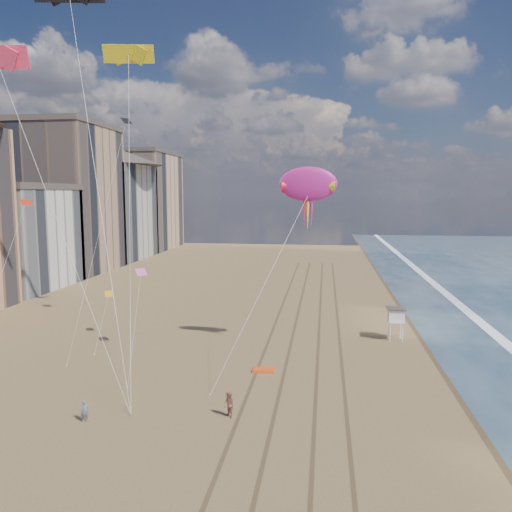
{
  "coord_description": "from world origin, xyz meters",
  "views": [
    {
      "loc": [
        4.5,
        -20.29,
        15.36
      ],
      "look_at": [
        -1.94,
        26.0,
        9.5
      ],
      "focal_mm": 35.0,
      "sensor_mm": 36.0,
      "label": 1
    }
  ],
  "objects_px": {
    "lifeguard_stand": "(396,315)",
    "kite_flyer_b": "(229,405)",
    "grounded_kite": "(264,370)",
    "kite_flyer_a": "(85,411)",
    "show_kite": "(308,185)"
  },
  "relations": [
    {
      "from": "lifeguard_stand",
      "to": "kite_flyer_b",
      "type": "distance_m",
      "value": 24.79
    },
    {
      "from": "grounded_kite",
      "to": "kite_flyer_a",
      "type": "xyz_separation_m",
      "value": [
        -10.82,
        -11.29,
        0.63
      ]
    },
    {
      "from": "grounded_kite",
      "to": "kite_flyer_b",
      "type": "xyz_separation_m",
      "value": [
        -1.27,
        -9.33,
        0.79
      ]
    },
    {
      "from": "show_kite",
      "to": "kite_flyer_b",
      "type": "relative_size",
      "value": 11.05
    },
    {
      "from": "lifeguard_stand",
      "to": "grounded_kite",
      "type": "height_order",
      "value": "lifeguard_stand"
    },
    {
      "from": "lifeguard_stand",
      "to": "kite_flyer_b",
      "type": "height_order",
      "value": "lifeguard_stand"
    },
    {
      "from": "show_kite",
      "to": "lifeguard_stand",
      "type": "bearing_deg",
      "value": 36.45
    },
    {
      "from": "grounded_kite",
      "to": "show_kite",
      "type": "height_order",
      "value": "show_kite"
    },
    {
      "from": "kite_flyer_a",
      "to": "kite_flyer_b",
      "type": "xyz_separation_m",
      "value": [
        9.55,
        1.96,
        0.17
      ]
    },
    {
      "from": "show_kite",
      "to": "kite_flyer_b",
      "type": "height_order",
      "value": "show_kite"
    },
    {
      "from": "grounded_kite",
      "to": "kite_flyer_b",
      "type": "relative_size",
      "value": 1.06
    },
    {
      "from": "lifeguard_stand",
      "to": "kite_flyer_a",
      "type": "xyz_separation_m",
      "value": [
        -23.41,
        -22.43,
        -1.94
      ]
    },
    {
      "from": "show_kite",
      "to": "kite_flyer_a",
      "type": "relative_size",
      "value": 13.53
    },
    {
      "from": "grounded_kite",
      "to": "show_kite",
      "type": "distance_m",
      "value": 17.02
    },
    {
      "from": "kite_flyer_a",
      "to": "show_kite",
      "type": "bearing_deg",
      "value": 17.25
    }
  ]
}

